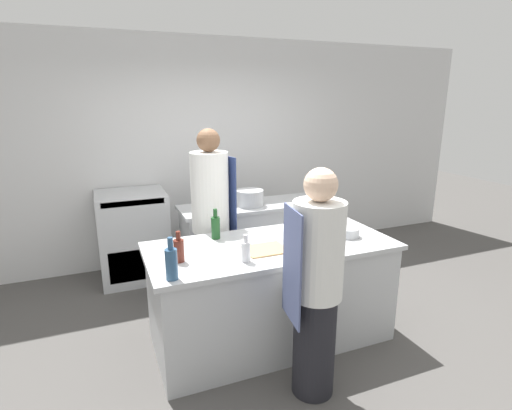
{
  "coord_description": "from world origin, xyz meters",
  "views": [
    {
      "loc": [
        -1.3,
        -2.86,
        2.07
      ],
      "look_at": [
        0.0,
        0.35,
        1.14
      ],
      "focal_mm": 28.0,
      "sensor_mm": 36.0,
      "label": 1
    }
  ],
  "objects_px": {
    "bottle_cooking_oil": "(179,250)",
    "bowl_ceramic_blue": "(321,238)",
    "chef_at_prep_near": "(316,287)",
    "cup": "(322,220)",
    "bottle_vinegar": "(216,227)",
    "bottle_olive_oil": "(299,221)",
    "bottle_wine": "(171,263)",
    "chef_at_stove": "(211,222)",
    "bowl_prep_small": "(306,226)",
    "oven_range": "(134,236)",
    "bottle_sauce": "(246,251)",
    "stockpot": "(250,198)",
    "bowl_mixing_large": "(348,232)"
  },
  "relations": [
    {
      "from": "bottle_sauce",
      "to": "stockpot",
      "type": "xyz_separation_m",
      "value": [
        0.61,
        1.48,
        0.01
      ]
    },
    {
      "from": "bottle_cooking_oil",
      "to": "bowl_ceramic_blue",
      "type": "height_order",
      "value": "bottle_cooking_oil"
    },
    {
      "from": "bottle_olive_oil",
      "to": "cup",
      "type": "bearing_deg",
      "value": 28.45
    },
    {
      "from": "bottle_olive_oil",
      "to": "bowl_ceramic_blue",
      "type": "bearing_deg",
      "value": -73.0
    },
    {
      "from": "bottle_cooking_oil",
      "to": "chef_at_prep_near",
      "type": "bearing_deg",
      "value": -38.78
    },
    {
      "from": "bottle_vinegar",
      "to": "bottle_sauce",
      "type": "bearing_deg",
      "value": -83.55
    },
    {
      "from": "oven_range",
      "to": "bottle_sauce",
      "type": "xyz_separation_m",
      "value": [
        0.64,
        -2.01,
        0.46
      ]
    },
    {
      "from": "chef_at_prep_near",
      "to": "bottle_vinegar",
      "type": "relative_size",
      "value": 6.17
    },
    {
      "from": "bowl_ceramic_blue",
      "to": "cup",
      "type": "xyz_separation_m",
      "value": [
        0.28,
        0.44,
        0.0
      ]
    },
    {
      "from": "chef_at_prep_near",
      "to": "bottle_sauce",
      "type": "xyz_separation_m",
      "value": [
        -0.34,
        0.46,
        0.14
      ]
    },
    {
      "from": "bottle_cooking_oil",
      "to": "bottle_vinegar",
      "type": "bearing_deg",
      "value": 44.05
    },
    {
      "from": "bowl_prep_small",
      "to": "bottle_wine",
      "type": "bearing_deg",
      "value": -155.98
    },
    {
      "from": "chef_at_prep_near",
      "to": "cup",
      "type": "height_order",
      "value": "chef_at_prep_near"
    },
    {
      "from": "chef_at_stove",
      "to": "bowl_prep_small",
      "type": "height_order",
      "value": "chef_at_stove"
    },
    {
      "from": "stockpot",
      "to": "bowl_prep_small",
      "type": "bearing_deg",
      "value": -79.44
    },
    {
      "from": "bottle_olive_oil",
      "to": "bottle_sauce",
      "type": "distance_m",
      "value": 0.76
    },
    {
      "from": "bottle_vinegar",
      "to": "bottle_wine",
      "type": "distance_m",
      "value": 0.83
    },
    {
      "from": "bottle_vinegar",
      "to": "bottle_cooking_oil",
      "type": "xyz_separation_m",
      "value": [
        -0.4,
        -0.38,
        -0.01
      ]
    },
    {
      "from": "bottle_cooking_oil",
      "to": "bottle_sauce",
      "type": "xyz_separation_m",
      "value": [
        0.46,
        -0.19,
        -0.01
      ]
    },
    {
      "from": "bottle_sauce",
      "to": "bowl_mixing_large",
      "type": "distance_m",
      "value": 1.05
    },
    {
      "from": "bowl_prep_small",
      "to": "bottle_cooking_oil",
      "type": "bearing_deg",
      "value": -165.48
    },
    {
      "from": "bottle_cooking_oil",
      "to": "bowl_mixing_large",
      "type": "relative_size",
      "value": 1.25
    },
    {
      "from": "oven_range",
      "to": "bottle_olive_oil",
      "type": "bearing_deg",
      "value": -51.28
    },
    {
      "from": "oven_range",
      "to": "bowl_prep_small",
      "type": "distance_m",
      "value": 2.11
    },
    {
      "from": "bowl_prep_small",
      "to": "bottle_sauce",
      "type": "bearing_deg",
      "value": -147.11
    },
    {
      "from": "bowl_prep_small",
      "to": "bowl_mixing_large",
      "type": "bearing_deg",
      "value": -53.85
    },
    {
      "from": "oven_range",
      "to": "cup",
      "type": "distance_m",
      "value": 2.22
    },
    {
      "from": "chef_at_stove",
      "to": "bottle_wine",
      "type": "relative_size",
      "value": 6.06
    },
    {
      "from": "oven_range",
      "to": "bottle_sauce",
      "type": "relative_size",
      "value": 4.91
    },
    {
      "from": "oven_range",
      "to": "bottle_cooking_oil",
      "type": "bearing_deg",
      "value": -84.24
    },
    {
      "from": "bottle_olive_oil",
      "to": "cup",
      "type": "xyz_separation_m",
      "value": [
        0.36,
        0.19,
        -0.08
      ]
    },
    {
      "from": "bottle_vinegar",
      "to": "cup",
      "type": "xyz_separation_m",
      "value": [
        1.07,
        0.01,
        -0.07
      ]
    },
    {
      "from": "bottle_vinegar",
      "to": "bottle_wine",
      "type": "bearing_deg",
      "value": -127.12
    },
    {
      "from": "bottle_cooking_oil",
      "to": "bowl_ceramic_blue",
      "type": "distance_m",
      "value": 1.19
    },
    {
      "from": "bottle_wine",
      "to": "bottle_cooking_oil",
      "type": "height_order",
      "value": "bottle_wine"
    },
    {
      "from": "bottle_wine",
      "to": "bowl_prep_small",
      "type": "height_order",
      "value": "bottle_wine"
    },
    {
      "from": "bottle_olive_oil",
      "to": "bowl_mixing_large",
      "type": "height_order",
      "value": "bottle_olive_oil"
    },
    {
      "from": "bottle_vinegar",
      "to": "chef_at_stove",
      "type": "bearing_deg",
      "value": 80.0
    },
    {
      "from": "bottle_olive_oil",
      "to": "bowl_ceramic_blue",
      "type": "distance_m",
      "value": 0.27
    },
    {
      "from": "oven_range",
      "to": "bottle_cooking_oil",
      "type": "relative_size",
      "value": 4.35
    },
    {
      "from": "bottle_sauce",
      "to": "stockpot",
      "type": "relative_size",
      "value": 0.68
    },
    {
      "from": "oven_range",
      "to": "bottle_wine",
      "type": "bearing_deg",
      "value": -87.88
    },
    {
      "from": "bottle_cooking_oil",
      "to": "bottle_sauce",
      "type": "bearing_deg",
      "value": -21.94
    },
    {
      "from": "bottle_olive_oil",
      "to": "bottle_vinegar",
      "type": "bearing_deg",
      "value": 165.9
    },
    {
      "from": "bottle_vinegar",
      "to": "chef_at_prep_near",
      "type": "bearing_deg",
      "value": -68.61
    },
    {
      "from": "bowl_ceramic_blue",
      "to": "chef_at_stove",
      "type": "bearing_deg",
      "value": 131.17
    },
    {
      "from": "chef_at_stove",
      "to": "bottle_vinegar",
      "type": "height_order",
      "value": "chef_at_stove"
    },
    {
      "from": "stockpot",
      "to": "bottle_sauce",
      "type": "bearing_deg",
      "value": -112.24
    },
    {
      "from": "bottle_wine",
      "to": "cup",
      "type": "distance_m",
      "value": 1.72
    },
    {
      "from": "bowl_mixing_large",
      "to": "stockpot",
      "type": "bearing_deg",
      "value": 108.0
    }
  ]
}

